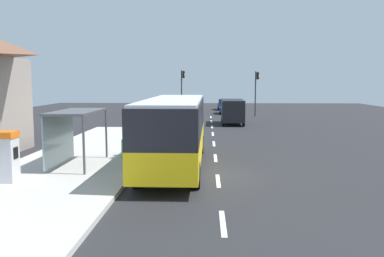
{
  "coord_description": "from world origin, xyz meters",
  "views": [
    {
      "loc": [
        -0.22,
        -17.29,
        3.98
      ],
      "look_at": [
        -1.0,
        4.51,
        1.5
      ],
      "focal_mm": 38.56,
      "sensor_mm": 36.0,
      "label": 1
    }
  ],
  "objects_px": {
    "sedan_far": "(227,107)",
    "bus_shelter": "(70,123)",
    "ticket_machine": "(8,156)",
    "recycling_bin_green": "(127,149)",
    "white_van": "(232,110)",
    "recycling_bin_blue": "(129,147)",
    "sedan_near": "(224,104)",
    "traffic_light_near_side": "(256,87)",
    "bus": "(174,128)",
    "traffic_light_far_side": "(182,86)"
  },
  "relations": [
    {
      "from": "sedan_far",
      "to": "traffic_light_near_side",
      "type": "distance_m",
      "value": 5.54
    },
    {
      "from": "recycling_bin_green",
      "to": "recycling_bin_blue",
      "type": "distance_m",
      "value": 0.7
    },
    {
      "from": "bus",
      "to": "traffic_light_far_side",
      "type": "distance_m",
      "value": 30.04
    },
    {
      "from": "ticket_machine",
      "to": "bus_shelter",
      "type": "xyz_separation_m",
      "value": [
        1.34,
        3.27,
        0.93
      ]
    },
    {
      "from": "white_van",
      "to": "bus_shelter",
      "type": "distance_m",
      "value": 22.09
    },
    {
      "from": "sedan_near",
      "to": "traffic_light_near_side",
      "type": "relative_size",
      "value": 0.86
    },
    {
      "from": "recycling_bin_blue",
      "to": "traffic_light_far_side",
      "type": "height_order",
      "value": "traffic_light_far_side"
    },
    {
      "from": "recycling_bin_green",
      "to": "recycling_bin_blue",
      "type": "bearing_deg",
      "value": 90.0
    },
    {
      "from": "recycling_bin_blue",
      "to": "bus_shelter",
      "type": "bearing_deg",
      "value": -132.39
    },
    {
      "from": "sedan_far",
      "to": "bus_shelter",
      "type": "distance_m",
      "value": 34.41
    },
    {
      "from": "bus",
      "to": "bus_shelter",
      "type": "bearing_deg",
      "value": -174.92
    },
    {
      "from": "recycling_bin_green",
      "to": "sedan_far",
      "type": "bearing_deg",
      "value": 78.35
    },
    {
      "from": "white_van",
      "to": "recycling_bin_green",
      "type": "height_order",
      "value": "white_van"
    },
    {
      "from": "bus",
      "to": "sedan_far",
      "type": "height_order",
      "value": "bus"
    },
    {
      "from": "recycling_bin_blue",
      "to": "traffic_light_near_side",
      "type": "height_order",
      "value": "traffic_light_near_side"
    },
    {
      "from": "traffic_light_near_side",
      "to": "bus",
      "type": "bearing_deg",
      "value": -103.89
    },
    {
      "from": "sedan_near",
      "to": "traffic_light_near_side",
      "type": "height_order",
      "value": "traffic_light_near_side"
    },
    {
      "from": "sedan_near",
      "to": "bus_shelter",
      "type": "relative_size",
      "value": 1.1
    },
    {
      "from": "sedan_near",
      "to": "recycling_bin_green",
      "type": "bearing_deg",
      "value": -99.55
    },
    {
      "from": "sedan_near",
      "to": "ticket_machine",
      "type": "xyz_separation_m",
      "value": [
        -10.05,
        -43.64,
        0.38
      ]
    },
    {
      "from": "bus",
      "to": "ticket_machine",
      "type": "xyz_separation_m",
      "value": [
        -6.04,
        -3.69,
        -0.67
      ]
    },
    {
      "from": "recycling_bin_green",
      "to": "white_van",
      "type": "bearing_deg",
      "value": 71.02
    },
    {
      "from": "ticket_machine",
      "to": "sedan_far",
      "type": "bearing_deg",
      "value": 74.62
    },
    {
      "from": "recycling_bin_green",
      "to": "bus_shelter",
      "type": "relative_size",
      "value": 0.24
    },
    {
      "from": "sedan_far",
      "to": "bus_shelter",
      "type": "bearing_deg",
      "value": -104.68
    },
    {
      "from": "sedan_far",
      "to": "bus_shelter",
      "type": "height_order",
      "value": "bus_shelter"
    },
    {
      "from": "bus",
      "to": "recycling_bin_blue",
      "type": "height_order",
      "value": "bus"
    },
    {
      "from": "traffic_light_far_side",
      "to": "recycling_bin_blue",
      "type": "bearing_deg",
      "value": -92.25
    },
    {
      "from": "sedan_near",
      "to": "recycling_bin_blue",
      "type": "distance_m",
      "value": 38.49
    },
    {
      "from": "sedan_near",
      "to": "recycling_bin_green",
      "type": "height_order",
      "value": "sedan_near"
    },
    {
      "from": "bus",
      "to": "white_van",
      "type": "bearing_deg",
      "value": 78.89
    },
    {
      "from": "bus",
      "to": "sedan_far",
      "type": "distance_m",
      "value": 33.1
    },
    {
      "from": "white_van",
      "to": "recycling_bin_green",
      "type": "distance_m",
      "value": 19.69
    },
    {
      "from": "sedan_near",
      "to": "traffic_light_near_side",
      "type": "distance_m",
      "value": 11.56
    },
    {
      "from": "bus_shelter",
      "to": "sedan_near",
      "type": "bearing_deg",
      "value": 77.82
    },
    {
      "from": "white_van",
      "to": "sedan_near",
      "type": "relative_size",
      "value": 1.18
    },
    {
      "from": "bus_shelter",
      "to": "recycling_bin_blue",
      "type": "bearing_deg",
      "value": 47.61
    },
    {
      "from": "ticket_machine",
      "to": "traffic_light_far_side",
      "type": "height_order",
      "value": "traffic_light_far_side"
    },
    {
      "from": "bus",
      "to": "recycling_bin_blue",
      "type": "bearing_deg",
      "value": 141.12
    },
    {
      "from": "white_van",
      "to": "recycling_bin_blue",
      "type": "bearing_deg",
      "value": -109.67
    },
    {
      "from": "sedan_far",
      "to": "recycling_bin_blue",
      "type": "xyz_separation_m",
      "value": [
        -6.5,
        -30.84,
        -0.14
      ]
    },
    {
      "from": "white_van",
      "to": "sedan_near",
      "type": "xyz_separation_m",
      "value": [
        0.1,
        20.03,
        -0.55
      ]
    },
    {
      "from": "ticket_machine",
      "to": "recycling_bin_green",
      "type": "relative_size",
      "value": 2.04
    },
    {
      "from": "bus_shelter",
      "to": "ticket_machine",
      "type": "bearing_deg",
      "value": -112.21
    },
    {
      "from": "bus",
      "to": "ticket_machine",
      "type": "distance_m",
      "value": 7.11
    },
    {
      "from": "recycling_bin_blue",
      "to": "bus_shelter",
      "type": "distance_m",
      "value": 3.58
    },
    {
      "from": "white_van",
      "to": "recycling_bin_green",
      "type": "xyz_separation_m",
      "value": [
        -6.4,
        -18.61,
        -0.69
      ]
    },
    {
      "from": "recycling_bin_blue",
      "to": "bus",
      "type": "bearing_deg",
      "value": -38.88
    },
    {
      "from": "sedan_near",
      "to": "bus_shelter",
      "type": "xyz_separation_m",
      "value": [
        -8.71,
        -40.36,
        1.31
      ]
    },
    {
      "from": "recycling_bin_blue",
      "to": "traffic_light_far_side",
      "type": "bearing_deg",
      "value": 87.75
    }
  ]
}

